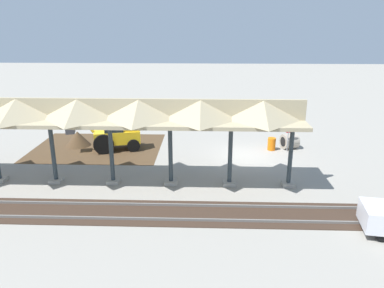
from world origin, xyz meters
name	(u,v)px	position (x,y,z in m)	size (l,w,h in m)	color
ground_plane	(247,156)	(0.00, 0.00, 0.00)	(120.00, 120.00, 0.00)	gray
dirt_work_zone	(98,147)	(10.77, -1.36, 0.00)	(9.16, 7.00, 0.01)	#4C3823
platform_canopy	(108,112)	(8.13, 4.89, 4.17)	(21.05, 3.20, 4.90)	#9E998E
rail_tracks	(265,214)	(0.00, 8.36, 0.03)	(60.00, 2.58, 0.15)	slate
stop_sign	(288,131)	(-2.93, -1.00, 1.53)	(0.74, 0.22, 2.13)	gray
backhoe	(115,133)	(9.32, -0.90, 1.27)	(5.14, 2.41, 2.82)	yellow
dirt_mound	(78,145)	(12.35, -1.78, 0.00)	(3.74, 3.74, 2.19)	#4C3823
concrete_pipe	(290,141)	(-3.23, -1.70, 0.54)	(1.36, 1.37, 1.09)	#9E9384
traffic_barrel	(272,144)	(-1.87, -1.28, 0.45)	(0.56, 0.56, 0.90)	orange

